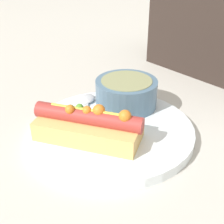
# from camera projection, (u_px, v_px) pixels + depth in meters

# --- Properties ---
(ground_plane) EXTENTS (4.00, 4.00, 0.00)m
(ground_plane) POSITION_uv_depth(u_px,v_px,m) (112.00, 135.00, 0.50)
(ground_plane) COLOR #BCB7AD
(dinner_plate) EXTENTS (0.26, 0.26, 0.02)m
(dinner_plate) POSITION_uv_depth(u_px,v_px,m) (112.00, 131.00, 0.49)
(dinner_plate) COLOR white
(dinner_plate) RESTS_ON ground_plane
(hot_dog) EXTENTS (0.16, 0.13, 0.06)m
(hot_dog) POSITION_uv_depth(u_px,v_px,m) (90.00, 126.00, 0.45)
(hot_dog) COLOR #DBAD60
(hot_dog) RESTS_ON dinner_plate
(soup_bowl) EXTENTS (0.11, 0.11, 0.05)m
(soup_bowl) POSITION_uv_depth(u_px,v_px,m) (126.00, 92.00, 0.54)
(soup_bowl) COLOR slate
(soup_bowl) RESTS_ON dinner_plate
(spoon) EXTENTS (0.12, 0.13, 0.01)m
(spoon) POSITION_uv_depth(u_px,v_px,m) (85.00, 106.00, 0.54)
(spoon) COLOR #B7B7BC
(spoon) RESTS_ON dinner_plate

